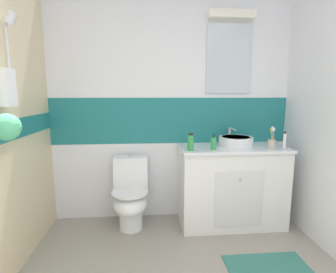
{
  "coord_description": "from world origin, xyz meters",
  "views": [
    {
      "loc": [
        -0.28,
        -0.4,
        1.38
      ],
      "look_at": [
        -0.09,
        1.85,
        1.01
      ],
      "focal_mm": 27.41,
      "sensor_mm": 36.0,
      "label": 1
    }
  ],
  "objects": [
    {
      "name": "vanity_cabinet",
      "position": [
        0.62,
        2.15,
        0.43
      ],
      "size": [
        1.1,
        0.52,
        0.85
      ],
      "color": "white",
      "rests_on": "ground_plane"
    },
    {
      "name": "toilet",
      "position": [
        -0.45,
        2.15,
        0.35
      ],
      "size": [
        0.37,
        0.5,
        0.75
      ],
      "color": "white",
      "rests_on": "ground_plane"
    },
    {
      "name": "soap_dispenser",
      "position": [
        0.37,
        2.02,
        0.91
      ],
      "size": [
        0.05,
        0.05,
        0.16
      ],
      "color": "green",
      "rests_on": "vanity_cabinet"
    },
    {
      "name": "mouthwash_bottle",
      "position": [
        0.14,
        2.0,
        0.93
      ],
      "size": [
        0.06,
        0.06,
        0.17
      ],
      "color": "green",
      "rests_on": "vanity_cabinet"
    },
    {
      "name": "toothpaste_tube_upright",
      "position": [
        1.09,
        2.0,
        0.93
      ],
      "size": [
        0.03,
        0.03,
        0.17
      ],
      "color": "white",
      "rests_on": "vanity_cabinet"
    },
    {
      "name": "wall_back_tiled",
      "position": [
        0.01,
        2.45,
        1.26
      ],
      "size": [
        3.2,
        0.2,
        2.5
      ],
      "color": "white",
      "rests_on": "ground_plane"
    },
    {
      "name": "bath_mat",
      "position": [
        0.69,
        1.37,
        0.01
      ],
      "size": [
        0.66,
        0.41,
        0.01
      ],
      "primitive_type": "cube",
      "color": "#337266",
      "rests_on": "ground_plane"
    },
    {
      "name": "toothbrush_cup",
      "position": [
        0.96,
        2.0,
        0.91
      ],
      "size": [
        0.08,
        0.08,
        0.23
      ],
      "color": "#B2ADA3",
      "rests_on": "vanity_cabinet"
    },
    {
      "name": "sink_basin",
      "position": [
        0.66,
        2.18,
        0.9
      ],
      "size": [
        0.36,
        0.4,
        0.17
      ],
      "color": "white",
      "rests_on": "vanity_cabinet"
    }
  ]
}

